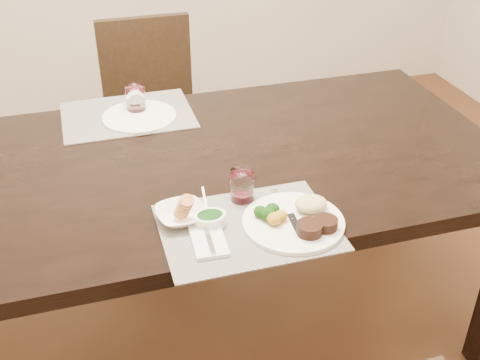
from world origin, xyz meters
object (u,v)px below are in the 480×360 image
object	(u,v)px
dinner_plate	(298,219)
far_plate	(139,117)
chair_far	(152,108)
cracker_bowl	(181,214)
steak_knife	(292,221)
wine_glass_near	(242,187)

from	to	relation	value
dinner_plate	far_plate	size ratio (longest dim) A/B	1.04
chair_far	cracker_bowl	bearing A→B (deg)	-94.97
steak_knife	wine_glass_near	world-z (taller)	wine_glass_near
dinner_plate	wine_glass_near	xyz separation A→B (m)	(-0.11, 0.16, 0.03)
chair_far	far_plate	world-z (taller)	chair_far
wine_glass_near	far_plate	world-z (taller)	wine_glass_near
far_plate	chair_far	bearing A→B (deg)	78.05
wine_glass_near	cracker_bowl	bearing A→B (deg)	-165.07
chair_far	dinner_plate	distance (m)	1.38
dinner_plate	far_plate	distance (m)	0.81
far_plate	cracker_bowl	bearing A→B (deg)	-88.38
cracker_bowl	far_plate	xyz separation A→B (m)	(-0.02, 0.64, -0.01)
steak_knife	cracker_bowl	size ratio (longest dim) A/B	1.69
dinner_plate	wine_glass_near	bearing A→B (deg)	109.54
chair_far	wine_glass_near	size ratio (longest dim) A/B	9.81
cracker_bowl	chair_far	bearing A→B (deg)	85.03
cracker_bowl	wine_glass_near	distance (m)	0.19
dinner_plate	far_plate	xyz separation A→B (m)	(-0.31, 0.75, -0.01)
far_plate	wine_glass_near	bearing A→B (deg)	-71.06
chair_far	steak_knife	distance (m)	1.37
steak_knife	far_plate	world-z (taller)	steak_knife
chair_far	cracker_bowl	size ratio (longest dim) A/B	6.20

